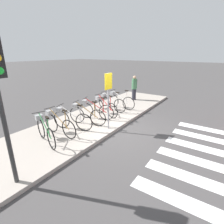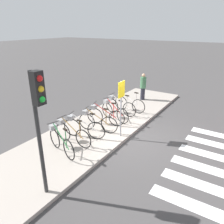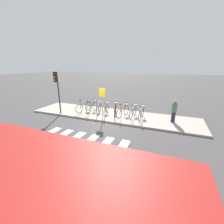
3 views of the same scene
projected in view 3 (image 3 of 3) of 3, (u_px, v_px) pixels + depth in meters
name	position (u px, v px, depth m)	size (l,w,h in m)	color
ground_plane	(104.00, 122.00, 10.53)	(120.00, 120.00, 0.00)	#423F3F
sidewalk	(112.00, 115.00, 11.87)	(13.16, 3.07, 0.12)	#9E9389
road_crosswalk	(33.00, 180.00, 5.28)	(4.95, 8.00, 0.01)	silver
parked_bicycle_0	(85.00, 106.00, 12.46)	(0.66, 1.66, 1.06)	black
parked_bicycle_1	(92.00, 107.00, 12.32)	(0.46, 1.74, 1.06)	black
parked_bicycle_2	(99.00, 107.00, 12.09)	(0.62, 1.68, 1.06)	black
parked_bicycle_3	(106.00, 109.00, 11.71)	(0.55, 1.70, 1.06)	black
parked_bicycle_4	(115.00, 109.00, 11.55)	(0.62, 1.68, 1.06)	black
parked_bicycle_5	(123.00, 111.00, 11.24)	(0.57, 1.70, 1.06)	black
parked_bicycle_6	(133.00, 111.00, 11.11)	(0.46, 1.74, 1.06)	black
parked_bicycle_7	(142.00, 113.00, 10.74)	(0.46, 1.74, 1.06)	black
truck	(21.00, 216.00, 2.50)	(5.87, 1.97, 2.56)	black
pedestrian	(174.00, 111.00, 10.04)	(0.34, 0.34, 1.56)	#23232D
traffic_light	(57.00, 84.00, 11.40)	(0.24, 0.40, 3.25)	#2D2D2D
sign_post	(102.00, 98.00, 10.36)	(0.44, 0.07, 2.23)	#99999E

